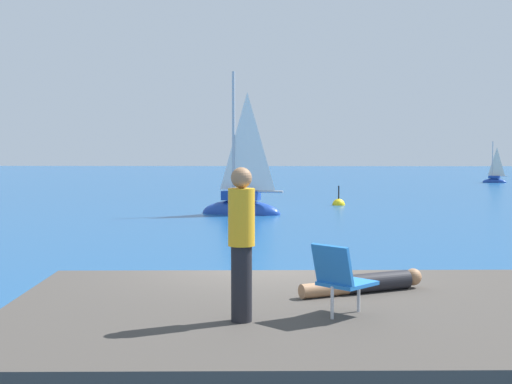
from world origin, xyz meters
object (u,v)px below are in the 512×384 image
at_px(sailboat_near, 241,206).
at_px(sailboat_far, 494,180).
at_px(beach_chair, 341,276).
at_px(person_standing, 241,240).
at_px(person_sunbather, 369,283).
at_px(marker_buoy, 339,205).

xyz_separation_m(sailboat_near, sailboat_far, (16.79, 23.53, -0.15)).
distance_m(sailboat_near, beach_chair, 19.19).
relative_size(sailboat_near, person_standing, 3.64).
bearing_deg(person_standing, person_sunbather, -36.33).
height_order(person_sunbather, marker_buoy, person_sunbather).
relative_size(beach_chair, marker_buoy, 0.71).
xyz_separation_m(sailboat_near, beach_chair, (1.95, -19.07, 0.86)).
bearing_deg(person_standing, marker_buoy, 1.32).
bearing_deg(person_sunbather, sailboat_near, -108.53).
distance_m(sailboat_far, marker_buoy, 23.21).
bearing_deg(sailboat_near, person_standing, 108.30).
xyz_separation_m(sailboat_far, marker_buoy, (-12.74, -19.40, -0.17)).
height_order(person_standing, beach_chair, person_standing).
xyz_separation_m(sailboat_near, person_sunbather, (2.44, -17.77, 0.53)).
relative_size(person_sunbather, beach_chair, 2.04).
bearing_deg(sailboat_near, sailboat_far, -109.87).
distance_m(person_sunbather, beach_chair, 1.42).
relative_size(sailboat_near, beach_chair, 7.40).
relative_size(sailboat_near, marker_buoy, 5.22).
height_order(sailboat_near, marker_buoy, sailboat_near).
relative_size(sailboat_far, marker_buoy, 2.83).
relative_size(sailboat_far, beach_chair, 4.01).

